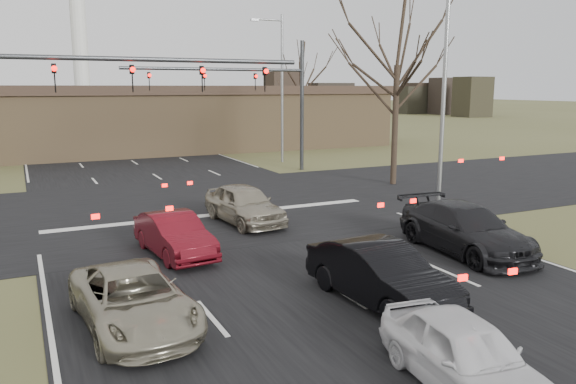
# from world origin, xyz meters

# --- Properties ---
(ground) EXTENTS (360.00, 360.00, 0.00)m
(ground) POSITION_xyz_m (0.00, 0.00, 0.00)
(ground) COLOR brown
(ground) RESTS_ON ground
(road_main) EXTENTS (14.00, 300.00, 0.02)m
(road_main) POSITION_xyz_m (0.00, 60.00, 0.01)
(road_main) COLOR black
(road_main) RESTS_ON ground
(road_cross) EXTENTS (200.00, 14.00, 0.02)m
(road_cross) POSITION_xyz_m (0.00, 15.00, 0.01)
(road_cross) COLOR black
(road_cross) RESTS_ON ground
(building) EXTENTS (42.40, 10.40, 5.30)m
(building) POSITION_xyz_m (2.00, 38.00, 2.67)
(building) COLOR olive
(building) RESTS_ON ground
(mast_arm_near) EXTENTS (12.12, 0.24, 8.00)m
(mast_arm_near) POSITION_xyz_m (-5.23, 13.00, 5.07)
(mast_arm_near) COLOR #383A3D
(mast_arm_near) RESTS_ON ground
(mast_arm_far) EXTENTS (11.12, 0.24, 8.00)m
(mast_arm_far) POSITION_xyz_m (6.18, 23.00, 5.02)
(mast_arm_far) COLOR #383A3D
(mast_arm_far) RESTS_ON ground
(streetlight_right_near) EXTENTS (2.34, 0.25, 10.00)m
(streetlight_right_near) POSITION_xyz_m (8.82, 10.00, 5.59)
(streetlight_right_near) COLOR gray
(streetlight_right_near) RESTS_ON ground
(streetlight_right_far) EXTENTS (2.34, 0.25, 10.00)m
(streetlight_right_far) POSITION_xyz_m (9.32, 27.00, 5.59)
(streetlight_right_far) COLOR gray
(streetlight_right_far) RESTS_ON ground
(tree_right_near) EXTENTS (6.90, 6.90, 11.50)m
(tree_right_near) POSITION_xyz_m (11.00, 16.00, 8.90)
(tree_right_near) COLOR black
(tree_right_near) RESTS_ON ground
(tree_right_far) EXTENTS (5.40, 5.40, 9.00)m
(tree_right_far) POSITION_xyz_m (15.00, 35.00, 6.96)
(tree_right_far) COLOR black
(tree_right_far) RESTS_ON ground
(car_silver_suv) EXTENTS (2.45, 4.73, 1.27)m
(car_silver_suv) POSITION_xyz_m (-5.16, 3.33, 0.64)
(car_silver_suv) COLOR gray
(car_silver_suv) RESTS_ON ground
(car_white_sedan) EXTENTS (2.00, 4.03, 1.32)m
(car_white_sedan) POSITION_xyz_m (-0.50, -1.82, 0.66)
(car_white_sedan) COLOR silver
(car_white_sedan) RESTS_ON ground
(car_black_hatch) EXTENTS (1.85, 4.56, 1.47)m
(car_black_hatch) POSITION_xyz_m (0.50, 2.14, 0.74)
(car_black_hatch) COLOR black
(car_black_hatch) RESTS_ON ground
(car_charcoal_sedan) EXTENTS (2.51, 5.39, 1.52)m
(car_charcoal_sedan) POSITION_xyz_m (5.41, 4.53, 0.76)
(car_charcoal_sedan) COLOR black
(car_charcoal_sedan) RESTS_ON ground
(car_red_ahead) EXTENTS (1.82, 4.14, 1.32)m
(car_red_ahead) POSITION_xyz_m (-3.00, 8.22, 0.66)
(car_red_ahead) COLOR #5A0C15
(car_red_ahead) RESTS_ON ground
(car_silver_ahead) EXTENTS (2.16, 4.58, 1.51)m
(car_silver_ahead) POSITION_xyz_m (0.50, 11.22, 0.76)
(car_silver_ahead) COLOR gray
(car_silver_ahead) RESTS_ON ground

